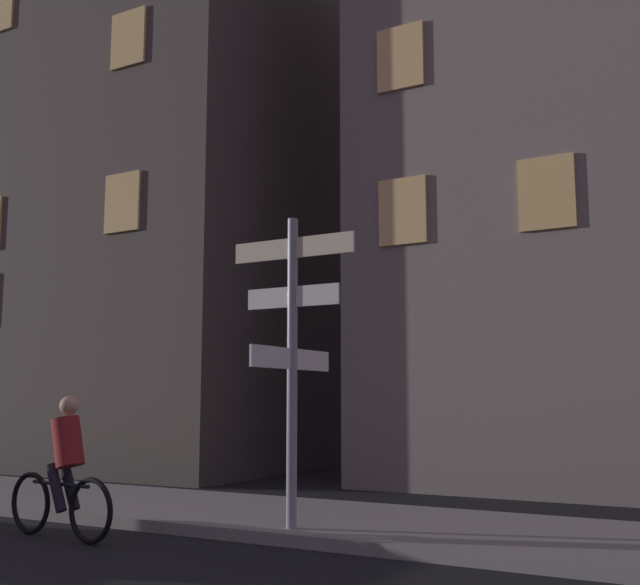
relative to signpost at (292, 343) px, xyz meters
The scene contains 4 objects.
sidewalk_kerb 2.52m from the signpost, 127.71° to the left, with size 40.00×2.74×0.14m, color gray.
signpost is the anchor object (origin of this frame).
cyclist 2.99m from the signpost, 153.27° to the right, with size 1.82×0.37×1.61m.
building_left_block 13.47m from the signpost, 143.66° to the left, with size 12.23×7.92×13.40m.
Camera 1 is at (5.42, -1.49, 1.57)m, focal length 43.34 mm.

